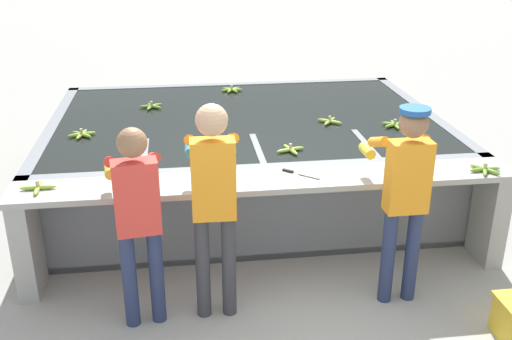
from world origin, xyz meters
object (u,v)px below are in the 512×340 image
object	(u,v)px
banana_bunch_ledge_1	(38,187)
knife_0	(295,172)
worker_0	(137,211)
banana_bunch_floating_2	(82,134)
worker_1	(214,192)
banana_bunch_floating_4	(232,89)
banana_bunch_floating_5	(152,106)
banana_bunch_floating_1	(330,121)
worker_2	(405,187)
banana_bunch_floating_3	(395,124)
banana_bunch_floating_0	(290,149)
banana_bunch_ledge_0	(485,169)

from	to	relation	value
banana_bunch_ledge_1	knife_0	distance (m)	2.08
worker_0	banana_bunch_ledge_1	distance (m)	0.97
banana_bunch_floating_2	worker_1	bearing A→B (deg)	-56.59
banana_bunch_floating_4	banana_bunch_floating_5	xyz separation A→B (m)	(-0.98, -0.62, 0.00)
banana_bunch_floating_1	worker_2	bearing A→B (deg)	-86.47
banana_bunch_floating_2	banana_bunch_floating_3	distance (m)	3.19
banana_bunch_floating_0	banana_bunch_floating_3	xyz separation A→B (m)	(1.21, 0.59, -0.00)
worker_2	banana_bunch_ledge_0	size ratio (longest dim) A/B	5.78
banana_bunch_floating_0	knife_0	world-z (taller)	banana_bunch_floating_0
worker_0	banana_bunch_floating_1	xyz separation A→B (m)	(1.91, 1.92, -0.01)
worker_2	banana_bunch_floating_4	xyz separation A→B (m)	(-1.02, 3.32, -0.06)
banana_bunch_floating_2	worker_2	bearing A→B (deg)	-34.06
banana_bunch_floating_2	knife_0	world-z (taller)	banana_bunch_floating_2
banana_bunch_floating_1	banana_bunch_floating_5	world-z (taller)	same
banana_bunch_floating_4	banana_bunch_floating_5	bearing A→B (deg)	-147.56
banana_bunch_floating_1	banana_bunch_floating_0	bearing A→B (deg)	-125.93
banana_bunch_floating_4	banana_bunch_ledge_1	bearing A→B (deg)	-122.61
worker_2	banana_bunch_floating_5	world-z (taller)	worker_2
worker_1	banana_bunch_floating_5	size ratio (longest dim) A/B	6.18
worker_0	worker_1	bearing A→B (deg)	3.17
banana_bunch_floating_0	banana_bunch_ledge_1	size ratio (longest dim) A/B	0.99
worker_1	banana_bunch_ledge_0	xyz separation A→B (m)	(2.33, 0.40, -0.11)
banana_bunch_ledge_1	worker_1	bearing A→B (deg)	-20.77
worker_2	banana_bunch_floating_1	bearing A→B (deg)	93.53
banana_bunch_floating_4	knife_0	size ratio (longest dim) A/B	0.98
worker_1	worker_2	world-z (taller)	worker_1
worker_0	banana_bunch_floating_3	bearing A→B (deg)	34.08
worker_1	banana_bunch_floating_2	distance (m)	2.16
worker_0	knife_0	distance (m)	1.41
banana_bunch_floating_4	banana_bunch_floating_0	bearing A→B (deg)	-81.48
worker_0	banana_bunch_floating_3	xyz separation A→B (m)	(2.55, 1.73, -0.01)
worker_1	banana_bunch_floating_0	size ratio (longest dim) A/B	6.15
worker_1	knife_0	bearing A→B (deg)	38.36
worker_0	banana_bunch_floating_0	world-z (taller)	worker_0
banana_bunch_floating_1	banana_bunch_floating_2	bearing A→B (deg)	-178.03
banana_bunch_floating_3	banana_bunch_floating_5	world-z (taller)	same
worker_2	banana_bunch_floating_0	xyz separation A→B (m)	(-0.69, 1.10, -0.06)
worker_2	banana_bunch_floating_2	size ratio (longest dim) A/B	5.80
banana_bunch_ledge_0	banana_bunch_floating_3	bearing A→B (deg)	104.47
banana_bunch_ledge_0	banana_bunch_ledge_1	world-z (taller)	same
banana_bunch_floating_3	banana_bunch_ledge_1	xyz separation A→B (m)	(-3.35, -1.18, 0.00)
worker_0	worker_2	world-z (taller)	worker_2
banana_bunch_floating_5	knife_0	bearing A→B (deg)	-59.61
worker_1	banana_bunch_floating_3	xyz separation A→B (m)	(1.99, 1.69, -0.11)
banana_bunch_floating_5	banana_bunch_floating_2	bearing A→B (deg)	-126.09
banana_bunch_ledge_0	knife_0	distance (m)	1.61
banana_bunch_floating_5	banana_bunch_ledge_0	bearing A→B (deg)	-38.90
banana_bunch_floating_0	banana_bunch_floating_3	bearing A→B (deg)	25.91
banana_bunch_floating_3	banana_bunch_ledge_1	bearing A→B (deg)	-160.59
banana_bunch_ledge_1	banana_bunch_floating_1	bearing A→B (deg)	26.98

